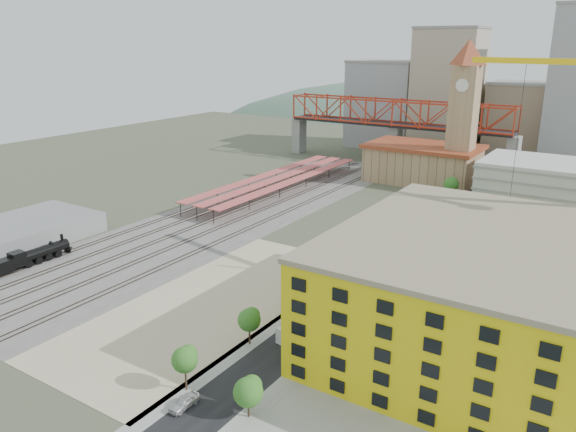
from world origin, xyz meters
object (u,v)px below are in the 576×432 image
Objects in this scene: site_trailer_b at (308,323)px; site_trailer_d at (365,278)px; car_0 at (184,402)px; site_trailer_c at (348,291)px; clock_tower at (464,101)px; construction_building at (485,292)px; locomotive at (31,257)px; site_trailer_a at (302,327)px.

site_trailer_d is (0.00, 22.45, 0.20)m from site_trailer_b.
site_trailer_b is at bearing 86.08° from car_0.
site_trailer_d is at bearing 72.43° from site_trailer_c.
clock_tower reaches higher than construction_building.
locomotive is 2.45× the size of site_trailer_b.
site_trailer_b is (8.00, -110.56, -27.51)m from clock_tower.
locomotive is (-92.00, -18.98, -7.44)m from construction_building.
site_trailer_a is at bearing -107.09° from site_trailer_d.
site_trailer_a is (8.00, -112.64, -27.30)m from clock_tower.
car_0 is (-3.00, -25.52, -0.60)m from site_trailer_a.
construction_building is 5.86× the size of site_trailer_b.
construction_building is 29.25m from site_trailer_b.
clock_tower is at bearing 78.10° from site_trailer_d.
locomotive is 72.86m from site_trailer_d.
site_trailer_d is (0.00, 24.54, -0.02)m from site_trailer_a.
construction_building is at bearing 55.06° from car_0.
site_trailer_c is at bearing -85.23° from clock_tower.
locomotive is at bearing -178.24° from site_trailer_c.
locomotive is at bearing -172.02° from site_trailer_d.
site_trailer_c is (-26.00, 4.18, -8.00)m from construction_building.
locomotive is 66.31m from site_trailer_a.
construction_building is 2.39× the size of locomotive.
site_trailer_d is (0.00, 7.71, -0.02)m from site_trailer_c.
clock_tower reaches higher than site_trailer_a.
locomotive is 65.87m from car_0.
site_trailer_b is (0.00, 2.09, -0.22)m from site_trailer_a.
construction_building is 4.93× the size of site_trailer_c.
locomotive reaches higher than car_0.
car_0 is (-3.00, -50.06, -0.58)m from site_trailer_d.
locomotive reaches higher than site_trailer_a.
site_trailer_b is 0.84× the size of site_trailer_c.
locomotive is 2.07× the size of site_trailer_a.
locomotive is at bearing -166.28° from site_trailer_a.
site_trailer_a is 25.71m from car_0.
clock_tower reaches higher than locomotive.
clock_tower is at bearing 102.30° from site_trailer_a.
site_trailer_b is at bearing 98.24° from site_trailer_a.
site_trailer_c is at bearing 170.87° from construction_building.
locomotive is 2.09× the size of site_trailer_d.
site_trailer_b is at bearing -157.89° from construction_building.
site_trailer_d reaches higher than site_trailer_b.
site_trailer_a is 1.00× the size of site_trailer_c.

